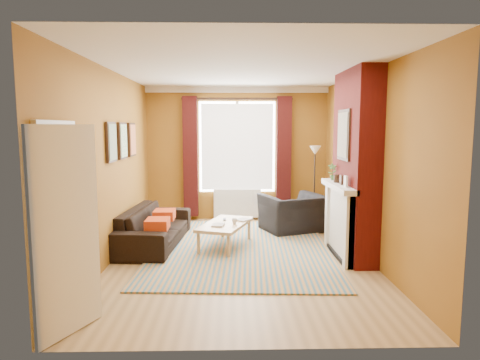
# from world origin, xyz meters

# --- Properties ---
(ground) EXTENTS (5.50, 5.50, 0.00)m
(ground) POSITION_xyz_m (0.00, 0.00, 0.00)
(ground) COLOR olive
(ground) RESTS_ON ground
(room_walls) EXTENTS (3.82, 5.54, 2.83)m
(room_walls) POSITION_xyz_m (0.64, 0.28, 1.39)
(room_walls) COLOR brown
(room_walls) RESTS_ON ground
(striped_rug) EXTENTS (2.99, 4.01, 0.02)m
(striped_rug) POSITION_xyz_m (0.03, 0.45, 0.01)
(striped_rug) COLOR #2E6380
(striped_rug) RESTS_ON ground
(sofa) EXTENTS (1.02, 2.20, 0.63)m
(sofa) POSITION_xyz_m (-1.42, 0.72, 0.31)
(sofa) COLOR black
(sofa) RESTS_ON ground
(armchair) EXTENTS (1.35, 1.27, 0.70)m
(armchair) POSITION_xyz_m (1.03, 1.57, 0.35)
(armchair) COLOR black
(armchair) RESTS_ON ground
(coffee_table) EXTENTS (0.98, 1.35, 0.41)m
(coffee_table) POSITION_xyz_m (-0.23, 0.53, 0.36)
(coffee_table) COLOR tan
(coffee_table) RESTS_ON ground
(wicker_stool) EXTENTS (0.32, 0.32, 0.39)m
(wicker_stool) POSITION_xyz_m (0.80, 2.40, 0.19)
(wicker_stool) COLOR #986D42
(wicker_stool) RESTS_ON ground
(floor_lamp) EXTENTS (0.27, 0.27, 1.59)m
(floor_lamp) POSITION_xyz_m (1.55, 2.17, 1.26)
(floor_lamp) COLOR black
(floor_lamp) RESTS_ON ground
(book_a) EXTENTS (0.23, 0.28, 0.02)m
(book_a) POSITION_xyz_m (-0.44, 0.36, 0.42)
(book_a) COLOR #999999
(book_a) RESTS_ON coffee_table
(book_b) EXTENTS (0.32, 0.32, 0.02)m
(book_b) POSITION_xyz_m (0.00, 0.80, 0.42)
(book_b) COLOR #999999
(book_b) RESTS_ON coffee_table
(mug) EXTENTS (0.13, 0.13, 0.09)m
(mug) POSITION_xyz_m (-0.08, 0.45, 0.45)
(mug) COLOR #999999
(mug) RESTS_ON coffee_table
(tv_remote) EXTENTS (0.05, 0.15, 0.02)m
(tv_remote) POSITION_xyz_m (-0.25, 0.77, 0.42)
(tv_remote) COLOR #28282B
(tv_remote) RESTS_ON coffee_table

